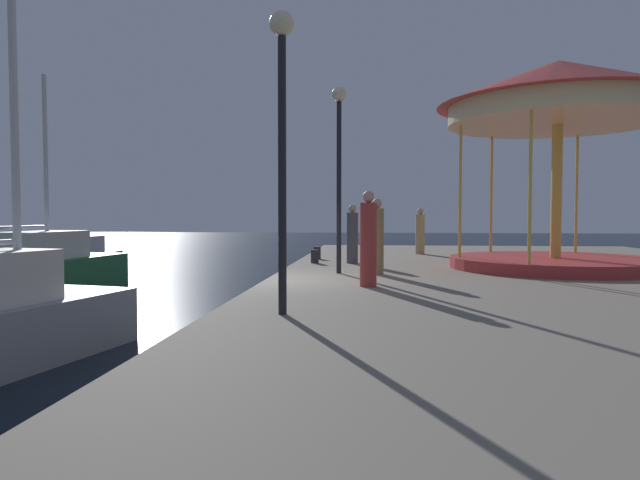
{
  "coord_description": "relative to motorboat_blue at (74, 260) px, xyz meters",
  "views": [
    {
      "loc": [
        2.43,
        -12.48,
        2.24
      ],
      "look_at": [
        0.8,
        4.33,
        1.5
      ],
      "focal_mm": 31.79,
      "sensor_mm": 36.0,
      "label": 1
    }
  ],
  "objects": [
    {
      "name": "person_near_carousel",
      "position": [
        10.74,
        -3.55,
        1.08
      ],
      "size": [
        0.34,
        0.34,
        1.76
      ],
      "color": "#514C56",
      "rests_on": "quay_dock"
    },
    {
      "name": "ground_plane",
      "position": [
        8.98,
        -8.02,
        -0.54
      ],
      "size": [
        120.0,
        120.0,
        0.0
      ],
      "primitive_type": "plane",
      "color": "black"
    },
    {
      "name": "lamp_post_near_edge",
      "position": [
        10.08,
        -12.43,
        3.22
      ],
      "size": [
        0.36,
        0.36,
        4.34
      ],
      "color": "black",
      "rests_on": "quay_dock"
    },
    {
      "name": "motorboat_blue",
      "position": [
        0.0,
        0.0,
        0.0
      ],
      "size": [
        2.11,
        4.05,
        1.44
      ],
      "color": "navy",
      "rests_on": "ground"
    },
    {
      "name": "bollard_south",
      "position": [
        9.52,
        -1.97,
        0.46
      ],
      "size": [
        0.24,
        0.24,
        0.4
      ],
      "primitive_type": "cylinder",
      "color": "#2D2D33",
      "rests_on": "quay_dock"
    },
    {
      "name": "sailboat_green",
      "position": [
        2.15,
        -5.68,
        0.15
      ],
      "size": [
        2.7,
        5.81,
        6.16
      ],
      "color": "#236638",
      "rests_on": "ground"
    },
    {
      "name": "person_mid_promenade",
      "position": [
        11.28,
        -9.08,
        1.17
      ],
      "size": [
        0.34,
        0.34,
        1.93
      ],
      "color": "#B23833",
      "rests_on": "quay_dock"
    },
    {
      "name": "quay_dock",
      "position": [
        15.89,
        -8.02,
        -0.14
      ],
      "size": [
        13.83,
        29.44,
        0.8
      ],
      "primitive_type": "cube",
      "color": "gray",
      "rests_on": "ground"
    },
    {
      "name": "carousel",
      "position": [
        16.26,
        -4.77,
        4.4
      ],
      "size": [
        6.37,
        6.37,
        5.54
      ],
      "color": "#B23333",
      "rests_on": "quay_dock"
    },
    {
      "name": "person_by_the_water",
      "position": [
        13.09,
        0.76,
        1.05
      ],
      "size": [
        0.34,
        0.34,
        1.7
      ],
      "color": "tan",
      "rests_on": "quay_dock"
    },
    {
      "name": "person_far_corner",
      "position": [
        11.46,
        -6.64,
        1.12
      ],
      "size": [
        0.34,
        0.34,
        1.84
      ],
      "color": "#937A4C",
      "rests_on": "quay_dock"
    },
    {
      "name": "lamp_post_mid_promenade",
      "position": [
        10.53,
        -6.54,
        3.36
      ],
      "size": [
        0.36,
        0.36,
        4.58
      ],
      "color": "black",
      "rests_on": "quay_dock"
    },
    {
      "name": "bollard_center",
      "position": [
        9.62,
        -3.62,
        0.46
      ],
      "size": [
        0.24,
        0.24,
        0.4
      ],
      "primitive_type": "cylinder",
      "color": "#2D2D33",
      "rests_on": "quay_dock"
    }
  ]
}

